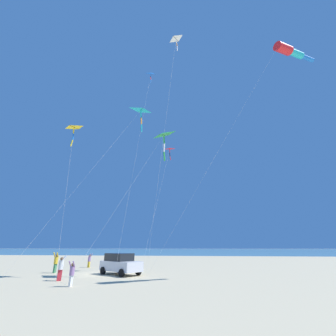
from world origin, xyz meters
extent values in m
plane|color=#C6B58C|center=(0.00, 0.00, 0.00)|extent=(600.00, 600.00, 0.00)
cube|color=teal|center=(165.00, 0.00, 0.00)|extent=(240.00, 600.00, 0.01)
cube|color=silver|center=(-0.45, -2.04, 0.75)|extent=(4.01, 4.57, 0.84)
cube|color=black|center=(-0.25, -1.76, 1.51)|extent=(2.83, 3.05, 0.68)
cylinder|color=black|center=(-0.55, -3.76, 0.33)|extent=(0.56, 0.66, 0.66)
cylinder|color=black|center=(-2.05, -2.69, 0.33)|extent=(0.56, 0.66, 0.66)
cylinder|color=black|center=(1.15, -1.39, 0.33)|extent=(0.56, 0.66, 0.66)
cylinder|color=black|center=(-0.35, -0.31, 0.33)|extent=(0.56, 0.66, 0.66)
cube|color=green|center=(2.31, -1.59, 0.18)|extent=(0.60, 0.40, 0.36)
cube|color=white|center=(2.31, -1.59, 0.39)|extent=(0.62, 0.42, 0.06)
cube|color=#3D7F51|center=(0.23, 4.93, 0.41)|extent=(0.32, 0.17, 0.82)
cylinder|color=gold|center=(0.23, 4.93, 1.16)|extent=(0.38, 0.38, 0.68)
sphere|color=brown|center=(0.23, 4.93, 1.62)|extent=(0.26, 0.26, 0.26)
cylinder|color=gold|center=(0.07, 4.75, 1.67)|extent=(0.42, 0.11, 0.51)
cylinder|color=gold|center=(0.06, 5.09, 1.67)|extent=(0.42, 0.11, 0.51)
cube|color=silver|center=(-7.02, -0.90, 0.33)|extent=(0.26, 0.14, 0.66)
cylinder|color=#8E6B9E|center=(-7.02, -0.90, 0.94)|extent=(0.31, 0.31, 0.55)
sphere|color=brown|center=(-7.02, -0.90, 1.32)|extent=(0.21, 0.21, 0.21)
cylinder|color=#8E6B9E|center=(-7.16, -1.03, 1.35)|extent=(0.34, 0.09, 0.42)
cylinder|color=#8E6B9E|center=(-7.15, -0.76, 1.35)|extent=(0.34, 0.09, 0.42)
cube|color=gold|center=(6.45, 4.38, 0.35)|extent=(0.22, 0.30, 0.70)
cylinder|color=#8E6B9E|center=(6.45, 4.38, 0.99)|extent=(0.41, 0.41, 0.58)
sphere|color=brown|center=(6.45, 4.38, 1.39)|extent=(0.22, 0.22, 0.22)
cylinder|color=#8E6B9E|center=(6.54, 4.20, 1.43)|extent=(0.20, 0.36, 0.44)
cylinder|color=#8E6B9E|center=(6.27, 4.30, 1.43)|extent=(0.20, 0.36, 0.44)
cube|color=#B72833|center=(-4.72, 1.34, 0.39)|extent=(0.31, 0.33, 0.78)
cylinder|color=silver|center=(-4.72, 1.34, 1.10)|extent=(0.50, 0.50, 0.64)
sphere|color=brown|center=(-4.72, 1.34, 1.55)|extent=(0.24, 0.24, 0.24)
cylinder|color=silver|center=(-4.49, 1.31, 1.59)|extent=(0.31, 0.37, 0.49)
cylinder|color=silver|center=(-4.75, 1.11, 1.59)|extent=(0.31, 0.37, 0.49)
pyramid|color=yellow|center=(-10.25, -1.43, 9.90)|extent=(0.79, 1.08, 0.25)
cylinder|color=black|center=(-10.24, -1.43, 9.84)|extent=(0.88, 0.15, 0.21)
cylinder|color=yellow|center=(-10.25, -1.46, 9.57)|extent=(0.11, 0.13, 0.46)
cylinder|color=blue|center=(-10.25, -1.48, 9.12)|extent=(0.11, 0.11, 0.45)
cylinder|color=yellow|center=(-10.26, -1.47, 8.67)|extent=(0.14, 0.14, 0.46)
cylinder|color=white|center=(-8.27, -0.41, 4.90)|extent=(3.96, 2.06, 9.81)
pyramid|color=white|center=(-8.06, -8.09, 19.45)|extent=(0.98, 1.13, 0.24)
cylinder|color=black|center=(-8.05, -8.10, 19.40)|extent=(0.76, 0.40, 0.20)
cylinder|color=white|center=(-8.03, -8.12, 19.14)|extent=(0.14, 0.14, 0.44)
cylinder|color=orange|center=(-8.03, -8.17, 18.71)|extent=(0.14, 0.14, 0.44)
cylinder|color=white|center=(-8.03, -8.19, 18.29)|extent=(0.10, 0.07, 0.43)
cylinder|color=white|center=(-3.78, -6.20, 9.68)|extent=(8.56, 3.81, 19.36)
cylinder|color=red|center=(-4.65, -18.36, 20.69)|extent=(1.72, 2.06, 1.04)
cylinder|color=#1EB7C6|center=(-3.73, -19.90, 20.84)|extent=(1.50, 1.91, 0.80)
cylinder|color=blue|center=(-2.81, -21.43, 20.99)|extent=(1.28, 1.77, 0.55)
cylinder|color=white|center=(-2.75, -11.10, 10.20)|extent=(4.72, 13.01, 20.39)
pyramid|color=green|center=(-2.29, -6.25, 13.39)|extent=(2.11, 2.43, 0.72)
cylinder|color=black|center=(-2.25, -6.27, 13.27)|extent=(1.55, 0.79, 0.71)
cylinder|color=green|center=(-2.24, -6.29, 12.71)|extent=(0.18, 0.22, 0.93)
cylinder|color=white|center=(-2.24, -6.31, 11.79)|extent=(0.22, 0.22, 0.93)
cylinder|color=green|center=(-2.23, -6.33, 10.87)|extent=(0.25, 0.26, 0.93)
cylinder|color=white|center=(-4.27, -3.25, 6.60)|extent=(4.07, 6.04, 13.20)
pyramid|color=#1EB7C6|center=(-3.03, -3.92, 16.04)|extent=(1.93, 2.16, 0.53)
cylinder|color=black|center=(-3.01, -3.91, 15.94)|extent=(1.37, 0.80, 0.46)
cylinder|color=#1EB7C6|center=(-2.96, -3.94, 15.45)|extent=(0.26, 0.24, 0.83)
cylinder|color=orange|center=(-2.95, -4.01, 14.64)|extent=(0.22, 0.25, 0.83)
cylinder|color=#1EB7C6|center=(-2.93, -4.06, 13.82)|extent=(0.25, 0.20, 0.83)
cylinder|color=white|center=(-5.19, 0.10, 7.94)|extent=(4.38, 8.03, 15.88)
pyramid|color=red|center=(2.52, -6.34, 13.94)|extent=(0.71, 1.07, 0.31)
cylinder|color=black|center=(2.53, -6.34, 13.88)|extent=(0.93, 0.03, 0.28)
cylinder|color=red|center=(2.52, -6.33, 13.59)|extent=(0.13, 0.12, 0.48)
cylinder|color=black|center=(2.52, -6.34, 13.11)|extent=(0.13, 0.15, 0.49)
cylinder|color=red|center=(2.55, -6.39, 12.63)|extent=(0.14, 0.16, 0.49)
cylinder|color=white|center=(1.20, -5.09, 6.92)|extent=(2.67, 2.52, 13.84)
pyramid|color=blue|center=(-3.10, -4.89, 20.65)|extent=(0.78, 1.04, 0.46)
cylinder|color=black|center=(-3.06, -4.88, 20.61)|extent=(0.64, 0.21, 0.54)
cylinder|color=blue|center=(-3.09, -4.87, 20.35)|extent=(0.13, 0.09, 0.42)
cylinder|color=red|center=(-3.10, -4.88, 19.94)|extent=(0.12, 0.13, 0.42)
cylinder|color=blue|center=(-3.10, -4.90, 19.52)|extent=(0.09, 0.07, 0.42)
cylinder|color=white|center=(-2.86, -3.56, 10.29)|extent=(0.41, 2.64, 20.57)
camera|label=1|loc=(-22.01, -9.10, 2.43)|focal=23.38mm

